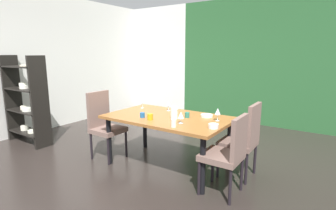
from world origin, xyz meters
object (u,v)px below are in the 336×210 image
(wine_glass_center, at_px, (181,115))
(pitcher_corner, at_px, (174,113))
(display_shelf, at_px, (26,101))
(cup_front, at_px, (187,115))
(serving_bowl_left, at_px, (213,126))
(serving_bowl_west, at_px, (207,116))
(wine_glass_rear, at_px, (218,112))
(chair_right_near, at_px, (228,151))
(chair_left_near, at_px, (104,122))
(wine_glass_north, at_px, (169,103))
(cup_near_window, at_px, (174,123))
(dining_table, at_px, (168,122))
(chair_right_far, at_px, (244,137))
(wine_glass_east, at_px, (142,101))
(cup_south, at_px, (142,115))
(cup_right, at_px, (150,117))

(wine_glass_center, relative_size, pitcher_corner, 0.89)
(display_shelf, bearing_deg, cup_front, 13.11)
(display_shelf, xyz_separation_m, serving_bowl_left, (3.49, 0.41, -0.01))
(serving_bowl_west, relative_size, cup_front, 2.34)
(wine_glass_rear, distance_m, serving_bowl_left, 0.38)
(chair_right_near, xyz_separation_m, pitcher_corner, (-0.87, 0.21, 0.30))
(cup_front, bearing_deg, serving_bowl_west, 41.09)
(chair_left_near, height_order, wine_glass_north, chair_left_near)
(pitcher_corner, bearing_deg, cup_near_window, -58.33)
(dining_table, relative_size, wine_glass_center, 11.41)
(chair_right_far, bearing_deg, wine_glass_center, 125.57)
(wine_glass_center, relative_size, cup_front, 2.09)
(chair_right_far, xyz_separation_m, wine_glass_east, (-1.70, -0.04, 0.32))
(chair_left_near, height_order, chair_right_far, chair_left_near)
(wine_glass_center, bearing_deg, dining_table, 148.43)
(dining_table, distance_m, serving_bowl_west, 0.56)
(display_shelf, xyz_separation_m, cup_near_window, (3.07, 0.18, 0.01))
(display_shelf, distance_m, serving_bowl_left, 3.52)
(serving_bowl_west, bearing_deg, cup_front, -138.91)
(wine_glass_east, relative_size, cup_near_window, 1.72)
(chair_right_far, relative_size, cup_south, 14.37)
(dining_table, relative_size, pitcher_corner, 10.10)
(pitcher_corner, bearing_deg, wine_glass_east, 159.66)
(cup_south, distance_m, cup_near_window, 0.65)
(serving_bowl_west, height_order, cup_south, cup_south)
(wine_glass_east, distance_m, cup_near_window, 1.22)
(wine_glass_center, xyz_separation_m, wine_glass_rear, (0.34, 0.38, 0.02))
(serving_bowl_west, distance_m, cup_front, 0.28)
(wine_glass_center, bearing_deg, serving_bowl_west, 75.73)
(display_shelf, distance_m, pitcher_corner, 2.90)
(wine_glass_east, distance_m, pitcher_corner, 0.87)
(chair_right_near, bearing_deg, wine_glass_center, 84.69)
(wine_glass_east, height_order, cup_south, wine_glass_east)
(cup_right, bearing_deg, serving_bowl_left, 6.86)
(serving_bowl_left, distance_m, serving_bowl_west, 0.56)
(chair_left_near, distance_m, wine_glass_center, 1.41)
(wine_glass_east, relative_size, pitcher_corner, 0.98)
(wine_glass_center, height_order, wine_glass_east, wine_glass_east)
(serving_bowl_left, bearing_deg, wine_glass_east, 163.89)
(wine_glass_center, bearing_deg, wine_glass_north, 135.99)
(wine_glass_north, height_order, cup_right, wine_glass_north)
(dining_table, relative_size, serving_bowl_left, 14.29)
(cup_right, bearing_deg, dining_table, 71.44)
(wine_glass_north, bearing_deg, cup_south, -96.08)
(dining_table, relative_size, cup_front, 23.87)
(cup_front, bearing_deg, cup_near_window, -78.45)
(wine_glass_rear, bearing_deg, cup_south, -156.14)
(cup_front, bearing_deg, pitcher_corner, -123.60)
(chair_left_near, distance_m, wine_glass_east, 0.70)
(dining_table, bearing_deg, cup_front, 21.00)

